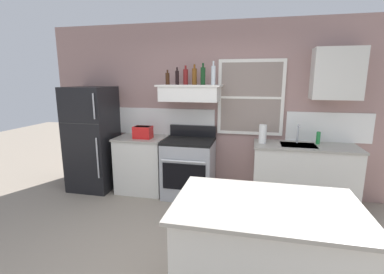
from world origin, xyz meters
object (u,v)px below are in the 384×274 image
Objects in this scene: toaster at (143,132)px; kitchen_island at (264,257)px; bottle_balsamic_dark at (177,77)px; refrigerator at (92,139)px; stove_range at (189,167)px; bottle_clear_tall at (213,75)px; bottle_dark_green_wine at (203,76)px; dish_soap_bottle at (318,138)px; bottle_brown_stout at (168,78)px; bottle_red_label_wine at (186,77)px; paper_towel_roll at (263,134)px; bottle_amber_wine at (194,76)px.

toaster is 2.76m from kitchen_island.
bottle_balsamic_dark is (0.54, 0.11, 0.84)m from toaster.
refrigerator is 0.93m from toaster.
bottle_clear_tall is (0.35, 0.09, 1.42)m from stove_range.
bottle_dark_green_wine is 1.75× the size of dish_soap_bottle.
bottle_clear_tall is (0.70, 0.03, 0.05)m from bottle_brown_stout.
bottle_brown_stout is 0.16× the size of kitchen_island.
bottle_dark_green_wine is (0.94, 0.10, 0.87)m from toaster.
refrigerator is 3.54m from dish_soap_bottle.
paper_towel_roll is at bearing -3.94° from bottle_red_label_wine.
bottle_dark_green_wine is at bearing 16.37° from stove_range.
bottle_balsamic_dark reaches higher than bottle_brown_stout.
bottle_balsamic_dark is at bearing 3.73° from bottle_brown_stout.
refrigerator reaches higher than stove_range.
bottle_amber_wine is at bearing 115.79° from kitchen_island.
stove_range is at bearing -57.03° from bottle_red_label_wine.
paper_towel_roll is 2.15m from kitchen_island.
bottle_clear_tall is at bearing -178.25° from dish_soap_bottle.
bottle_red_label_wine is at bearing 22.24° from bottle_balsamic_dark.
bottle_brown_stout is 0.55m from bottle_dark_green_wine.
bottle_balsamic_dark is at bearing 11.38° from toaster.
dish_soap_bottle is (2.62, 0.18, -0.01)m from toaster.
stove_range and dish_soap_bottle have the same top height.
stove_range is 2.31m from kitchen_island.
bottle_clear_tall is at bearing 14.46° from stove_range.
paper_towel_roll is (1.18, -0.08, -0.82)m from bottle_red_label_wine.
bottle_balsamic_dark is at bearing -178.13° from dish_soap_bottle.
refrigerator is at bearing -176.45° from bottle_amber_wine.
paper_towel_roll reaches higher than kitchen_island.
bottle_clear_tall is at bearing 1.43° from bottle_amber_wine.
bottle_dark_green_wine is (0.40, -0.01, 0.02)m from bottle_balsamic_dark.
bottle_brown_stout reaches higher than toaster.
bottle_red_label_wine reaches higher than kitchen_island.
paper_towel_roll is (1.03, -0.05, -0.83)m from bottle_amber_wine.
refrigerator is at bearing 143.74° from kitchen_island.
dish_soap_bottle is at bearing 2.60° from refrigerator.
toaster is 1.65× the size of dish_soap_bottle.
bottle_dark_green_wine reaches higher than kitchen_island.
toaster is (0.91, -0.02, 0.15)m from refrigerator.
paper_towel_roll is at bearing -172.69° from dish_soap_bottle.
stove_range is 1.41m from bottle_red_label_wine.
bottle_amber_wine reaches higher than bottle_balsamic_dark.
bottle_red_label_wine is at bearing 13.43° from toaster.
dish_soap_bottle is (1.88, 0.14, 0.54)m from stove_range.
bottle_brown_stout is 0.64× the size of bottle_clear_tall.
toaster reaches higher than kitchen_island.
stove_range is (0.74, 0.04, -0.54)m from toaster.
bottle_brown_stout is 0.15m from bottle_balsamic_dark.
bottle_dark_green_wine is at bearing -1.41° from bottle_balsamic_dark.
toaster is 0.27× the size of stove_range.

